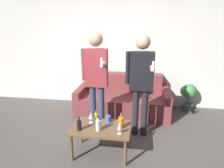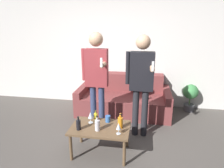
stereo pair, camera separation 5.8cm
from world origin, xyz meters
TOP-DOWN VIEW (x-y plane):
  - ground_plane at (0.00, 0.00)m, footprint 16.00×16.00m
  - wall_back at (0.00, 2.27)m, footprint 8.00×0.06m
  - couch at (0.27, 1.80)m, footprint 1.96×0.93m
  - coffee_table at (0.08, 0.25)m, footprint 0.86×0.56m
  - bottle_orange at (-0.20, 0.13)m, footprint 0.07×0.07m
  - bottle_green at (-0.03, 0.43)m, footprint 0.06×0.06m
  - bottle_dark at (0.38, 0.27)m, footprint 0.07×0.07m
  - bottle_yellow at (0.07, 0.15)m, footprint 0.07×0.07m
  - wine_glass_near at (0.37, 0.11)m, footprint 0.07×0.07m
  - wine_glass_far at (-0.09, 0.35)m, footprint 0.07×0.07m
  - cup_on_table at (0.17, 0.42)m, footprint 0.08×0.08m
  - person_standing_left at (-0.12, 0.91)m, footprint 0.45×0.44m
  - person_standing_right at (0.64, 0.87)m, footprint 0.46×0.43m
  - potted_plant at (1.72, 2.06)m, footprint 0.32×0.32m

SIDE VIEW (x-z plane):
  - ground_plane at x=0.00m, z-range 0.00..0.00m
  - couch at x=0.27m, z-range -0.12..0.69m
  - potted_plant at x=1.72m, z-range 0.07..0.69m
  - coffee_table at x=0.08m, z-range 0.17..0.61m
  - cup_on_table at x=0.17m, z-range 0.44..0.54m
  - bottle_green at x=-0.03m, z-range 0.43..0.59m
  - bottle_orange at x=-0.20m, z-range 0.42..0.63m
  - bottle_yellow at x=0.07m, z-range 0.42..0.64m
  - bottle_dark at x=0.38m, z-range 0.42..0.65m
  - wine_glass_near at x=0.37m, z-range 0.47..0.64m
  - wine_glass_far at x=-0.09m, z-range 0.48..0.65m
  - person_standing_right at x=0.64m, z-range 0.18..1.91m
  - person_standing_left at x=-0.12m, z-range 0.19..1.95m
  - wall_back at x=0.00m, z-range 0.00..2.70m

